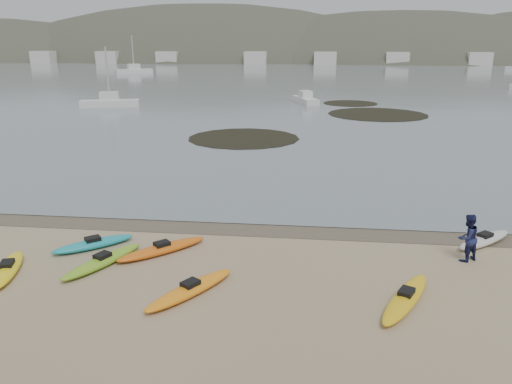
# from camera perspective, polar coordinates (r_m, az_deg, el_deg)

# --- Properties ---
(ground) EXTENTS (600.00, 600.00, 0.00)m
(ground) POSITION_cam_1_polar(r_m,az_deg,el_deg) (21.79, 0.00, -3.77)
(ground) COLOR tan
(ground) RESTS_ON ground
(wet_sand) EXTENTS (60.00, 60.00, 0.00)m
(wet_sand) POSITION_cam_1_polar(r_m,az_deg,el_deg) (21.51, -0.09, -4.05)
(wet_sand) COLOR brown
(wet_sand) RESTS_ON ground
(water) EXTENTS (1200.00, 1200.00, 0.00)m
(water) POSITION_cam_1_polar(r_m,az_deg,el_deg) (320.34, 6.34, 15.55)
(water) COLOR slate
(water) RESTS_ON ground
(kayaks) EXTENTS (22.73, 8.37, 0.34)m
(kayaks) POSITION_cam_1_polar(r_m,az_deg,el_deg) (18.16, -8.72, -7.81)
(kayaks) COLOR yellow
(kayaks) RESTS_ON ground
(person_east) EXTENTS (1.09, 1.04, 1.78)m
(person_east) POSITION_cam_1_polar(r_m,az_deg,el_deg) (19.62, 23.02, -4.83)
(person_east) COLOR #1A204E
(person_east) RESTS_ON ground
(kelp_mats) EXTENTS (22.27, 32.31, 0.04)m
(kelp_mats) POSITION_cam_1_polar(r_m,az_deg,el_deg) (52.06, 8.97, 8.31)
(kelp_mats) COLOR black
(kelp_mats) RESTS_ON water
(moored_boats) EXTENTS (103.91, 84.30, 1.20)m
(moored_boats) POSITION_cam_1_polar(r_m,az_deg,el_deg) (104.12, 9.94, 12.83)
(moored_boats) COLOR silver
(moored_boats) RESTS_ON ground
(far_hills) EXTENTS (550.00, 135.00, 80.00)m
(far_hills) POSITION_cam_1_polar(r_m,az_deg,el_deg) (218.67, 16.51, 10.13)
(far_hills) COLOR #384235
(far_hills) RESTS_ON ground
(far_town) EXTENTS (199.00, 5.00, 4.00)m
(far_town) POSITION_cam_1_polar(r_m,az_deg,el_deg) (165.37, 8.07, 14.88)
(far_town) COLOR beige
(far_town) RESTS_ON ground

